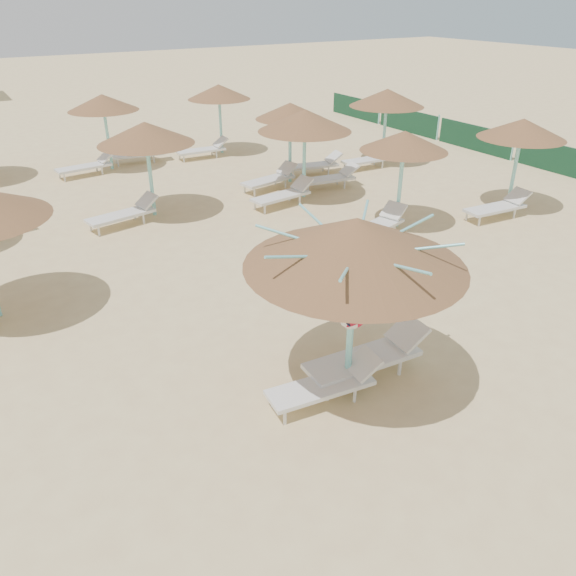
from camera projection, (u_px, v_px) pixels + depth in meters
ground at (348, 388)px, 9.32m from camera, size 120.00×120.00×0.00m
main_palapa at (356, 243)px, 8.16m from camera, size 3.33×3.33×2.99m
lounger_main_a at (328, 384)px, 8.91m from camera, size 1.92×0.76×0.68m
lounger_main_b at (370, 355)px, 9.51m from camera, size 2.23×0.79×0.80m
palapa_field at (202, 125)px, 16.79m from camera, size 18.59×14.18×2.72m
windbreak_fence at (475, 138)px, 23.06m from camera, size 0.08×19.84×1.10m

